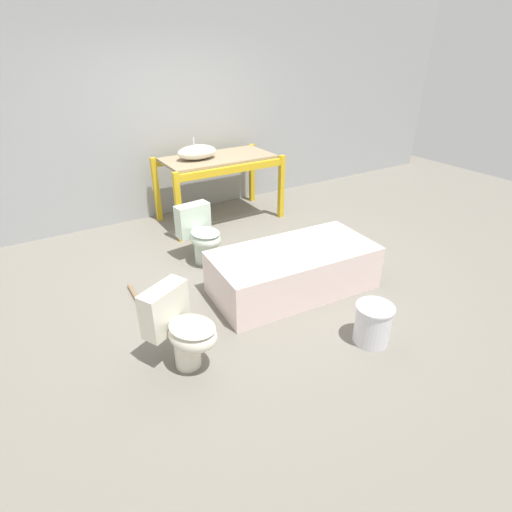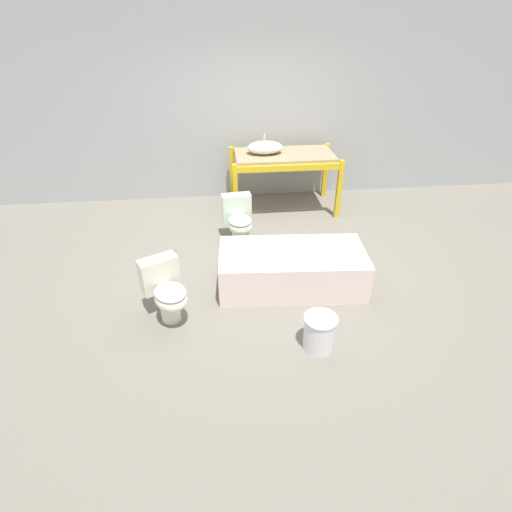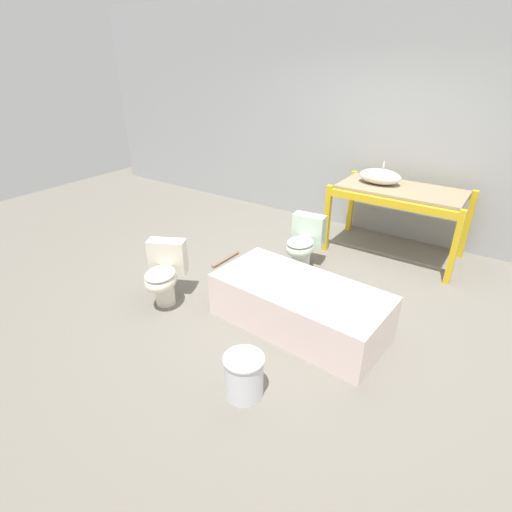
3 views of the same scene
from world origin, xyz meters
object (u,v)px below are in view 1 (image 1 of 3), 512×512
object	(u,v)px
sink_basin	(197,152)
toilet_near	(181,328)
bathtub_main	(293,267)
toilet_far	(201,233)
bucket_white	(373,323)

from	to	relation	value
sink_basin	toilet_near	xyz separation A→B (m)	(-1.33, -2.56, -0.65)
bathtub_main	toilet_far	size ratio (longest dim) A/B	2.60
bucket_white	toilet_far	bearing A→B (deg)	106.52
sink_basin	bucket_white	xyz separation A→B (m)	(0.13, -3.15, -0.81)
bucket_white	toilet_near	bearing A→B (deg)	158.03
toilet_far	bucket_white	bearing A→B (deg)	-79.65
bathtub_main	toilet_near	bearing A→B (deg)	-158.78
toilet_near	toilet_far	world-z (taller)	same
sink_basin	bucket_white	distance (m)	3.26
toilet_far	bathtub_main	bearing A→B (deg)	-69.33
toilet_near	bucket_white	world-z (taller)	toilet_near
sink_basin	toilet_far	xyz separation A→B (m)	(-0.49, -1.07, -0.65)
bathtub_main	bucket_white	bearing A→B (deg)	-81.57
toilet_near	bucket_white	xyz separation A→B (m)	(1.46, -0.59, -0.16)
bathtub_main	bucket_white	distance (m)	1.03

